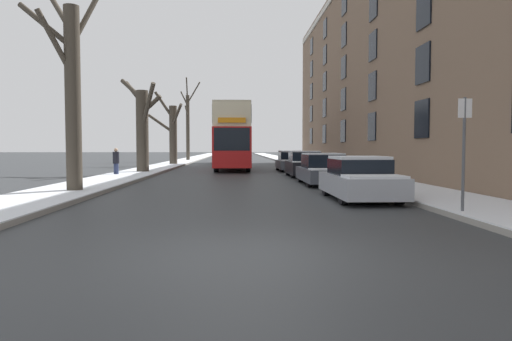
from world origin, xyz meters
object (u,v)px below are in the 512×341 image
object	(u,v)px
bare_tree_left_0	(72,88)
bare_tree_left_3	(188,123)
double_decker_bus	(232,135)
parked_car_2	(305,165)
oncoming_van	(223,151)
parked_car_1	(323,170)
parked_car_0	(360,179)
street_sign_post	(464,149)
parked_car_3	(291,162)
bare_tree_left_1	(142,126)
bare_tree_left_2	(172,132)
pedestrian_left_sidewalk	(116,161)

from	to	relation	value
bare_tree_left_0	bare_tree_left_3	xyz separation A→B (m)	(-0.08, 39.39, 0.86)
double_decker_bus	parked_car_2	world-z (taller)	double_decker_bus
oncoming_van	parked_car_1	bearing A→B (deg)	-79.52
parked_car_0	parked_car_2	size ratio (longest dim) A/B	1.05
bare_tree_left_0	street_sign_post	world-z (taller)	bare_tree_left_0
bare_tree_left_0	parked_car_1	size ratio (longest dim) A/B	1.77
parked_car_3	parked_car_1	bearing A→B (deg)	-90.00
bare_tree_left_0	parked_car_0	size ratio (longest dim) A/B	1.89
bare_tree_left_3	bare_tree_left_0	bearing A→B (deg)	-89.89
double_decker_bus	parked_car_3	bearing A→B (deg)	-25.15
bare_tree_left_3	oncoming_van	size ratio (longest dim) A/B	2.00
bare_tree_left_1	oncoming_van	world-z (taller)	bare_tree_left_1
parked_car_0	street_sign_post	world-z (taller)	street_sign_post
bare_tree_left_3	parked_car_3	world-z (taller)	bare_tree_left_3
parked_car_0	oncoming_van	distance (m)	34.39
bare_tree_left_2	parked_car_3	size ratio (longest dim) A/B	1.57
oncoming_van	pedestrian_left_sidewalk	size ratio (longest dim) A/B	3.06
bare_tree_left_1	parked_car_0	bearing A→B (deg)	-56.45
oncoming_van	bare_tree_left_0	bearing A→B (deg)	-97.75
bare_tree_left_2	double_decker_bus	world-z (taller)	bare_tree_left_2
bare_tree_left_1	bare_tree_left_2	size ratio (longest dim) A/B	0.90
bare_tree_left_2	double_decker_bus	distance (m)	10.04
parked_car_0	pedestrian_left_sidewalk	world-z (taller)	pedestrian_left_sidewalk
double_decker_bus	parked_car_2	distance (m)	9.37
bare_tree_left_1	double_decker_bus	distance (m)	7.50
parked_car_2	street_sign_post	distance (m)	15.20
bare_tree_left_2	double_decker_bus	bearing A→B (deg)	-56.49
bare_tree_left_2	street_sign_post	bearing A→B (deg)	-70.82
bare_tree_left_3	double_decker_bus	bearing A→B (deg)	-75.89
parked_car_2	oncoming_van	xyz separation A→B (m)	(-5.19, 22.61, 0.58)
parked_car_1	parked_car_3	size ratio (longest dim) A/B	1.03
bare_tree_left_0	bare_tree_left_2	xyz separation A→B (m)	(-0.11, 25.84, -0.68)
parked_car_2	pedestrian_left_sidewalk	size ratio (longest dim) A/B	2.45
double_decker_bus	pedestrian_left_sidewalk	size ratio (longest dim) A/B	6.50
parked_car_2	bare_tree_left_1	bearing A→B (deg)	161.74
parked_car_3	oncoming_van	xyz separation A→B (m)	(-5.19, 16.33, 0.60)
bare_tree_left_2	parked_car_0	world-z (taller)	bare_tree_left_2
bare_tree_left_1	parked_car_0	world-z (taller)	bare_tree_left_1
bare_tree_left_1	bare_tree_left_2	bearing A→B (deg)	89.91
bare_tree_left_1	bare_tree_left_3	world-z (taller)	bare_tree_left_3
parked_car_3	pedestrian_left_sidewalk	bearing A→B (deg)	-150.01
bare_tree_left_3	double_decker_bus	distance (m)	22.67
bare_tree_left_1	double_decker_bus	bearing A→B (deg)	42.11
bare_tree_left_0	parked_car_1	bearing A→B (deg)	21.97
bare_tree_left_3	pedestrian_left_sidewalk	world-z (taller)	bare_tree_left_3
bare_tree_left_3	parked_car_1	world-z (taller)	bare_tree_left_3
parked_car_3	oncoming_van	world-z (taller)	oncoming_van
parked_car_2	parked_car_3	bearing A→B (deg)	90.00
bare_tree_left_0	bare_tree_left_3	size ratio (longest dim) A/B	0.79
parked_car_0	double_decker_bus	bearing A→B (deg)	101.82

